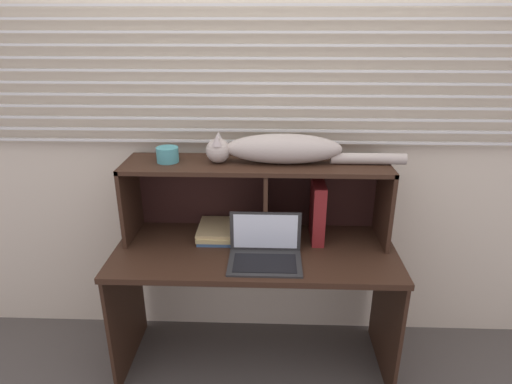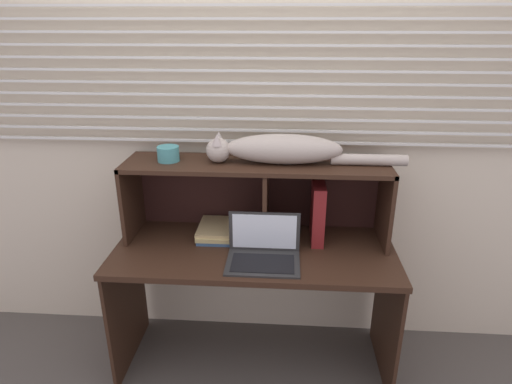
{
  "view_description": "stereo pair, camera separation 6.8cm",
  "coord_description": "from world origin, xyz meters",
  "px_view_note": "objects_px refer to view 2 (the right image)",
  "views": [
    {
      "loc": [
        0.07,
        -1.71,
        1.79
      ],
      "look_at": [
        0.0,
        0.34,
        0.97
      ],
      "focal_mm": 30.38,
      "sensor_mm": 36.0,
      "label": 1
    },
    {
      "loc": [
        0.14,
        -1.71,
        1.79
      ],
      "look_at": [
        0.0,
        0.34,
        0.97
      ],
      "focal_mm": 30.38,
      "sensor_mm": 36.0,
      "label": 2
    }
  ],
  "objects_px": {
    "laptop": "(263,252)",
    "small_basket": "(168,154)",
    "cat": "(281,150)",
    "book_stack": "(218,231)",
    "binder_upright": "(318,212)"
  },
  "relations": [
    {
      "from": "cat",
      "to": "book_stack",
      "type": "height_order",
      "value": "cat"
    },
    {
      "from": "laptop",
      "to": "book_stack",
      "type": "bearing_deg",
      "value": 137.48
    },
    {
      "from": "binder_upright",
      "to": "laptop",
      "type": "bearing_deg",
      "value": -138.67
    },
    {
      "from": "cat",
      "to": "book_stack",
      "type": "relative_size",
      "value": 3.82
    },
    {
      "from": "cat",
      "to": "laptop",
      "type": "relative_size",
      "value": 2.83
    },
    {
      "from": "cat",
      "to": "small_basket",
      "type": "relative_size",
      "value": 8.97
    },
    {
      "from": "book_stack",
      "to": "binder_upright",
      "type": "bearing_deg",
      "value": -0.01
    },
    {
      "from": "laptop",
      "to": "small_basket",
      "type": "xyz_separation_m",
      "value": [
        -0.49,
        0.23,
        0.41
      ]
    },
    {
      "from": "book_stack",
      "to": "small_basket",
      "type": "bearing_deg",
      "value": -179.98
    },
    {
      "from": "book_stack",
      "to": "cat",
      "type": "bearing_deg",
      "value": -0.01
    },
    {
      "from": "laptop",
      "to": "small_basket",
      "type": "distance_m",
      "value": 0.68
    },
    {
      "from": "binder_upright",
      "to": "book_stack",
      "type": "distance_m",
      "value": 0.54
    },
    {
      "from": "laptop",
      "to": "book_stack",
      "type": "relative_size",
      "value": 1.35
    },
    {
      "from": "cat",
      "to": "small_basket",
      "type": "xyz_separation_m",
      "value": [
        -0.56,
        0.0,
        -0.03
      ]
    },
    {
      "from": "cat",
      "to": "laptop",
      "type": "bearing_deg",
      "value": -106.78
    }
  ]
}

